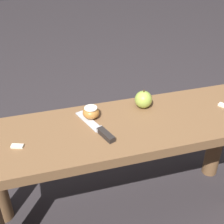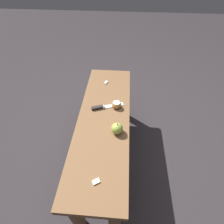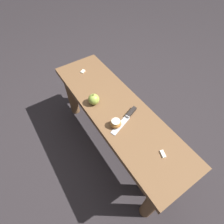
{
  "view_description": "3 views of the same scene",
  "coord_description": "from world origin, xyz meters",
  "views": [
    {
      "loc": [
        -0.3,
        -0.89,
        1.19
      ],
      "look_at": [
        -0.03,
        0.05,
        0.52
      ],
      "focal_mm": 50.0,
      "sensor_mm": 36.0,
      "label": 1
    },
    {
      "loc": [
        0.78,
        0.12,
        1.35
      ],
      "look_at": [
        -0.03,
        0.05,
        0.52
      ],
      "focal_mm": 28.0,
      "sensor_mm": 36.0,
      "label": 2
    },
    {
      "loc": [
        -0.57,
        0.41,
        1.33
      ],
      "look_at": [
        -0.03,
        0.05,
        0.52
      ],
      "focal_mm": 28.0,
      "sensor_mm": 36.0,
      "label": 3
    }
  ],
  "objects": [
    {
      "name": "apple_slice_near_knife",
      "position": [
        0.43,
        0.01,
        0.5
      ],
      "size": [
        0.04,
        0.04,
        0.01
      ],
      "color": "white",
      "rests_on": "wooden_bench"
    },
    {
      "name": "apple_slice_center",
      "position": [
        -0.39,
        -0.02,
        0.5
      ],
      "size": [
        0.04,
        0.03,
        0.01
      ],
      "color": "white",
      "rests_on": "wooden_bench"
    },
    {
      "name": "wooden_bench",
      "position": [
        0.0,
        0.0,
        0.37
      ],
      "size": [
        1.16,
        0.34,
        0.49
      ],
      "color": "brown",
      "rests_on": "ground_plane"
    },
    {
      "name": "knife",
      "position": [
        -0.1,
        -0.02,
        0.5
      ],
      "size": [
        0.1,
        0.23,
        0.02
      ],
      "rotation": [
        0.0,
        0.0,
        1.91
      ],
      "color": "#B7BABF",
      "rests_on": "wooden_bench"
    },
    {
      "name": "apple_cut",
      "position": [
        -0.11,
        0.08,
        0.52
      ],
      "size": [
        0.06,
        0.06,
        0.05
      ],
      "color": "#B27233",
      "rests_on": "wooden_bench"
    },
    {
      "name": "ground_plane",
      "position": [
        0.0,
        0.0,
        0.0
      ],
      "size": [
        8.0,
        8.0,
        0.0
      ],
      "primitive_type": "plane",
      "color": "#2D282B"
    },
    {
      "name": "apple_whole",
      "position": [
        0.11,
        0.1,
        0.53
      ],
      "size": [
        0.07,
        0.07,
        0.08
      ],
      "color": "#9EB747",
      "rests_on": "wooden_bench"
    }
  ]
}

